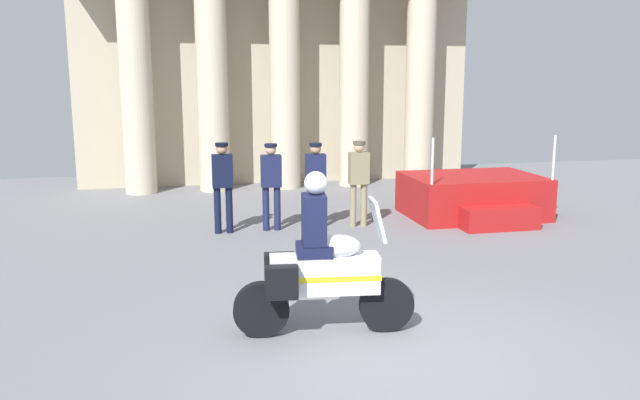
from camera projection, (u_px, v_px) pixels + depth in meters
name	position (u px, v px, depth m)	size (l,w,h in m)	color
ground_plane	(408.00, 360.00, 6.78)	(28.00, 28.00, 0.00)	slate
colonnade_backdrop	(282.00, 62.00, 17.08)	(10.79, 1.63, 6.41)	#B6AB91
reviewing_stand	(474.00, 197.00, 13.58)	(2.74, 2.48, 1.78)	#A51919
officer_in_row_0	(223.00, 180.00, 12.06)	(0.38, 0.24, 1.71)	black
officer_in_row_1	(271.00, 180.00, 12.29)	(0.38, 0.24, 1.68)	#191E42
officer_in_row_2	(316.00, 178.00, 12.48)	(0.38, 0.24, 1.67)	#191E42
officer_in_row_3	(359.00, 177.00, 12.60)	(0.38, 0.24, 1.69)	#847A5B
motorcycle_with_rider	(318.00, 268.00, 7.32)	(2.09, 0.74, 1.90)	black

